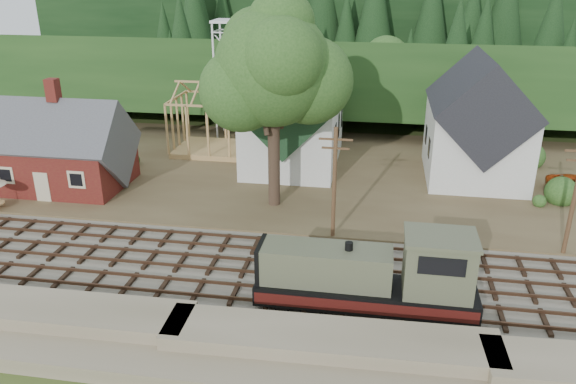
# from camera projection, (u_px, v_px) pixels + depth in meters

# --- Properties ---
(ground) EXTENTS (140.00, 140.00, 0.00)m
(ground) POSITION_uv_depth(u_px,v_px,m) (213.00, 268.00, 35.10)
(ground) COLOR #384C1E
(ground) RESTS_ON ground
(embankment) EXTENTS (64.00, 5.00, 1.60)m
(embankment) POSITION_uv_depth(u_px,v_px,m) (163.00, 355.00, 27.34)
(embankment) COLOR #7F7259
(embankment) RESTS_ON ground
(railroad_bed) EXTENTS (64.00, 11.00, 0.16)m
(railroad_bed) POSITION_uv_depth(u_px,v_px,m) (213.00, 267.00, 35.07)
(railroad_bed) COLOR #726B5B
(railroad_bed) RESTS_ON ground
(village_flat) EXTENTS (64.00, 26.00, 0.30)m
(village_flat) POSITION_uv_depth(u_px,v_px,m) (269.00, 170.00, 51.49)
(village_flat) COLOR brown
(village_flat) RESTS_ON ground
(hillside) EXTENTS (70.00, 28.96, 12.74)m
(hillside) POSITION_uv_depth(u_px,v_px,m) (305.00, 109.00, 73.47)
(hillside) COLOR #1E3F19
(hillside) RESTS_ON ground
(ridge) EXTENTS (80.00, 20.00, 12.00)m
(ridge) POSITION_uv_depth(u_px,v_px,m) (319.00, 85.00, 88.09)
(ridge) COLOR black
(ridge) RESTS_ON ground
(depot) EXTENTS (10.80, 7.41, 9.00)m
(depot) POSITION_uv_depth(u_px,v_px,m) (63.00, 152.00, 46.38)
(depot) COLOR #581416
(depot) RESTS_ON village_flat
(church) EXTENTS (8.40, 15.17, 13.00)m
(church) POSITION_uv_depth(u_px,v_px,m) (294.00, 112.00, 50.82)
(church) COLOR silver
(church) RESTS_ON village_flat
(farmhouse) EXTENTS (8.40, 10.80, 10.60)m
(farmhouse) POSITION_uv_depth(u_px,v_px,m) (477.00, 126.00, 47.88)
(farmhouse) COLOR silver
(farmhouse) RESTS_ON village_flat
(timber_frame) EXTENTS (8.20, 6.20, 6.99)m
(timber_frame) POSITION_uv_depth(u_px,v_px,m) (217.00, 123.00, 54.88)
(timber_frame) COLOR tan
(timber_frame) RESTS_ON village_flat
(lattice_tower) EXTENTS (3.20, 3.20, 12.12)m
(lattice_tower) POSITION_uv_depth(u_px,v_px,m) (230.00, 44.00, 57.81)
(lattice_tower) COLOR silver
(lattice_tower) RESTS_ON village_flat
(big_tree) EXTENTS (10.90, 8.40, 14.70)m
(big_tree) POSITION_uv_depth(u_px,v_px,m) (276.00, 76.00, 40.13)
(big_tree) COLOR #38281E
(big_tree) RESTS_ON village_flat
(telegraph_pole_near) EXTENTS (2.20, 0.28, 8.00)m
(telegraph_pole_near) POSITION_uv_depth(u_px,v_px,m) (334.00, 182.00, 37.18)
(telegraph_pole_near) COLOR #4C331E
(telegraph_pole_near) RESTS_ON ground
(telegraph_pole_far) EXTENTS (2.20, 0.28, 8.00)m
(telegraph_pole_far) POSITION_uv_depth(u_px,v_px,m) (575.00, 196.00, 34.89)
(telegraph_pole_far) COLOR #4C331E
(telegraph_pole_far) RESTS_ON ground
(locomotive) EXTENTS (11.68, 2.92, 4.68)m
(locomotive) POSITION_uv_depth(u_px,v_px,m) (374.00, 277.00, 30.06)
(locomotive) COLOR black
(locomotive) RESTS_ON railroad_bed
(car_blue) EXTENTS (2.66, 3.82, 1.21)m
(car_blue) POSITION_uv_depth(u_px,v_px,m) (104.00, 175.00, 48.01)
(car_blue) COLOR #5787BC
(car_blue) RESTS_ON village_flat
(car_red) EXTENTS (4.86, 2.75, 1.28)m
(car_red) POSITION_uv_depth(u_px,v_px,m) (576.00, 184.00, 46.02)
(car_red) COLOR #B93C0E
(car_red) RESTS_ON village_flat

